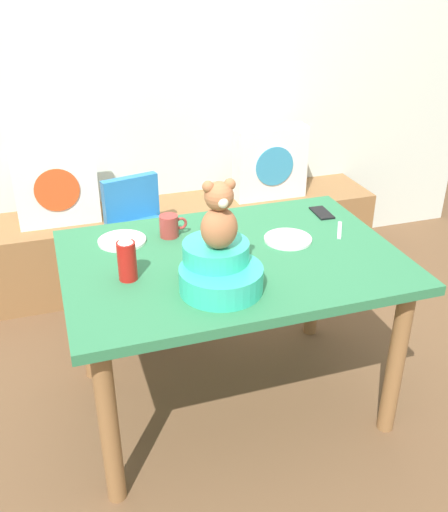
{
  "coord_description": "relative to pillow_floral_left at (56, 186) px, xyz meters",
  "views": [
    {
      "loc": [
        -0.66,
        -1.91,
        1.8
      ],
      "look_at": [
        0.0,
        0.1,
        0.69
      ],
      "focal_mm": 40.27,
      "sensor_mm": 36.0,
      "label": 1
    }
  ],
  "objects": [
    {
      "name": "ketchup_bottle",
      "position": [
        0.19,
        -1.24,
        0.15
      ],
      "size": [
        0.07,
        0.07,
        0.18
      ],
      "color": "red",
      "rests_on": "dining_table"
    },
    {
      "name": "teddy_bear",
      "position": [
        0.49,
        -1.41,
        0.34
      ],
      "size": [
        0.13,
        0.12,
        0.25
      ],
      "color": "#AA6840",
      "rests_on": "infant_seat_teal"
    },
    {
      "name": "pillow_floral_left",
      "position": [
        0.0,
        0.0,
        0.0
      ],
      "size": [
        0.44,
        0.15,
        0.44
      ],
      "color": "white",
      "rests_on": "window_bench"
    },
    {
      "name": "book_stack",
      "position": [
        0.37,
        0.02,
        -0.17
      ],
      "size": [
        0.2,
        0.14,
        0.1
      ],
      "primitive_type": "cube",
      "color": "#96C0B7",
      "rests_on": "window_bench"
    },
    {
      "name": "window_bench",
      "position": [
        0.61,
        0.02,
        -0.45
      ],
      "size": [
        2.6,
        0.44,
        0.46
      ],
      "primitive_type": "cube",
      "color": "olive",
      "rests_on": "ground_plane"
    },
    {
      "name": "pillow_floral_right",
      "position": [
        1.26,
        0.0,
        0.0
      ],
      "size": [
        0.44,
        0.15,
        0.44
      ],
      "color": "white",
      "rests_on": "window_bench"
    },
    {
      "name": "dinner_plate_far",
      "position": [
        0.22,
        -0.93,
        0.07
      ],
      "size": [
        0.2,
        0.2,
        0.01
      ],
      "primitive_type": "cylinder",
      "color": "white",
      "rests_on": "dining_table"
    },
    {
      "name": "back_wall",
      "position": [
        0.61,
        0.29,
        0.62
      ],
      "size": [
        4.4,
        0.1,
        2.6
      ],
      "primitive_type": "cube",
      "color": "silver",
      "rests_on": "ground_plane"
    },
    {
      "name": "dinner_plate_near",
      "position": [
        0.88,
        -1.13,
        0.07
      ],
      "size": [
        0.2,
        0.2,
        0.01
      ],
      "primitive_type": "cylinder",
      "color": "white",
      "rests_on": "dining_table"
    },
    {
      "name": "ground_plane",
      "position": [
        0.61,
        -1.19,
        -0.68
      ],
      "size": [
        8.0,
        8.0,
        0.0
      ],
      "primitive_type": "plane",
      "color": "brown"
    },
    {
      "name": "cell_phone",
      "position": [
        1.15,
        -0.92,
        0.06
      ],
      "size": [
        0.08,
        0.15,
        0.01
      ],
      "primitive_type": "cube",
      "rotation": [
        0.0,
        0.0,
        3.1
      ],
      "color": "black",
      "rests_on": "dining_table"
    },
    {
      "name": "dining_table",
      "position": [
        0.61,
        -1.19,
        -0.04
      ],
      "size": [
        1.33,
        0.92,
        0.74
      ],
      "color": "#2D7247",
      "rests_on": "ground_plane"
    },
    {
      "name": "highchair",
      "position": [
        0.39,
        -0.42,
        -0.16
      ],
      "size": [
        0.39,
        0.5,
        0.79
      ],
      "color": "#2672B2",
      "rests_on": "ground_plane"
    },
    {
      "name": "infant_seat_teal",
      "position": [
        0.49,
        -1.41,
        0.13
      ],
      "size": [
        0.3,
        0.33,
        0.16
      ],
      "color": "#31BC9B",
      "rests_on": "dining_table"
    },
    {
      "name": "table_fork",
      "position": [
        1.13,
        -1.11,
        0.06
      ],
      "size": [
        0.1,
        0.16,
        0.01
      ],
      "primitive_type": "cube",
      "rotation": [
        0.0,
        0.0,
        2.63
      ],
      "color": "silver",
      "rests_on": "dining_table"
    },
    {
      "name": "coffee_mug",
      "position": [
        0.42,
        -0.94,
        0.11
      ],
      "size": [
        0.12,
        0.08,
        0.09
      ],
      "color": "#9E332D",
      "rests_on": "dining_table"
    }
  ]
}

